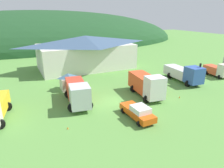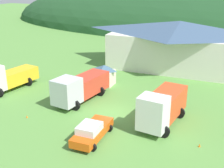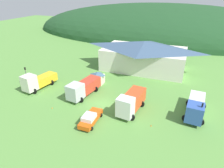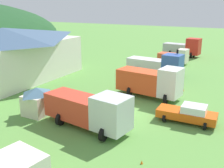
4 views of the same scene
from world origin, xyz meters
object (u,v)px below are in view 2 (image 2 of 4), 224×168
object	(u,v)px
heavy_rig_white	(162,106)
service_pickup_orange	(92,131)
heavy_rig_striped	(6,77)
traffic_cone_near_pickup	(199,147)
traffic_cone_mid_row	(27,118)
depot_building	(179,44)
play_shed_cream	(104,75)
tow_truck_silver	(80,87)

from	to	relation	value
heavy_rig_white	service_pickup_orange	world-z (taller)	heavy_rig_white
heavy_rig_striped	traffic_cone_near_pickup	size ratio (longest dim) A/B	12.82
service_pickup_orange	traffic_cone_mid_row	xyz separation A→B (m)	(-7.84, 1.20, -0.83)
depot_building	service_pickup_orange	bearing A→B (deg)	-95.41
depot_building	heavy_rig_striped	world-z (taller)	depot_building
play_shed_cream	heavy_rig_striped	distance (m)	12.07
depot_building	heavy_rig_striped	distance (m)	25.24
service_pickup_orange	traffic_cone_near_pickup	distance (m)	9.02
traffic_cone_mid_row	play_shed_cream	bearing A→B (deg)	74.93
heavy_rig_white	service_pickup_orange	size ratio (longest dim) A/B	1.45
traffic_cone_near_pickup	traffic_cone_mid_row	bearing A→B (deg)	-175.73
heavy_rig_white	traffic_cone_mid_row	world-z (taller)	heavy_rig_white
heavy_rig_striped	traffic_cone_near_pickup	xyz separation A→B (m)	(23.50, -3.89, -1.68)
service_pickup_orange	traffic_cone_near_pickup	world-z (taller)	service_pickup_orange
traffic_cone_mid_row	heavy_rig_striped	bearing A→B (deg)	143.83
depot_building	tow_truck_silver	size ratio (longest dim) A/B	2.62
heavy_rig_striped	service_pickup_orange	distance (m)	16.16
tow_truck_silver	traffic_cone_near_pickup	bearing A→B (deg)	80.38
heavy_rig_striped	service_pickup_orange	bearing A→B (deg)	76.08
service_pickup_orange	heavy_rig_white	bearing A→B (deg)	136.25
play_shed_cream	service_pickup_orange	size ratio (longest dim) A/B	0.52
play_shed_cream	traffic_cone_near_pickup	distance (m)	17.00
play_shed_cream	heavy_rig_white	bearing A→B (deg)	-39.27
play_shed_cream	depot_building	bearing A→B (deg)	59.24
traffic_cone_near_pickup	traffic_cone_mid_row	size ratio (longest dim) A/B	1.15
play_shed_cream	heavy_rig_striped	bearing A→B (deg)	-147.20
tow_truck_silver	traffic_cone_mid_row	world-z (taller)	tow_truck_silver
play_shed_cream	heavy_rig_striped	xyz separation A→B (m)	(-10.15, -6.54, 0.33)
play_shed_cream	traffic_cone_near_pickup	bearing A→B (deg)	-38.00
traffic_cone_near_pickup	play_shed_cream	bearing A→B (deg)	142.00
depot_building	service_pickup_orange	distance (m)	24.97
depot_building	heavy_rig_white	bearing A→B (deg)	-82.99
heavy_rig_white	depot_building	bearing A→B (deg)	-166.00
tow_truck_silver	heavy_rig_striped	bearing A→B (deg)	-77.88
tow_truck_silver	service_pickup_orange	size ratio (longest dim) A/B	1.58
play_shed_cream	traffic_cone_near_pickup	size ratio (longest dim) A/B	4.42
play_shed_cream	tow_truck_silver	size ratio (longest dim) A/B	0.33
depot_building	heavy_rig_white	size ratio (longest dim) A/B	2.87
heavy_rig_striped	service_pickup_orange	world-z (taller)	heavy_rig_striped
heavy_rig_striped	tow_truck_silver	bearing A→B (deg)	102.64
tow_truck_silver	traffic_cone_mid_row	distance (m)	6.62
play_shed_cream	traffic_cone_mid_row	world-z (taller)	play_shed_cream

